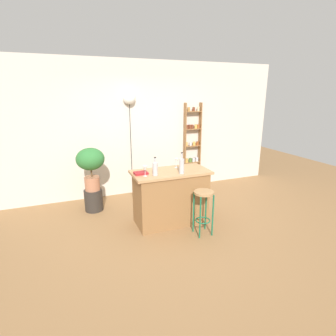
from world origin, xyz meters
TOP-DOWN VIEW (x-y plane):
  - ground at (0.00, 0.00)m, footprint 12.00×12.00m
  - back_wall at (0.00, 1.95)m, footprint 6.40×0.10m
  - kitchen_counter at (0.00, 0.30)m, footprint 1.27×0.63m
  - bar_stool at (0.31, -0.26)m, footprint 0.30×0.30m
  - spice_shelf at (1.15, 1.82)m, footprint 0.40×0.12m
  - plant_stool at (-1.17, 1.26)m, footprint 0.34×0.34m
  - potted_plant at (-1.17, 1.26)m, footprint 0.51×0.46m
  - bottle_wine_red at (-0.31, 0.17)m, footprint 0.08×0.08m
  - bottle_vinegar at (0.11, 0.11)m, footprint 0.08×0.08m
  - wine_glass_left at (-0.47, 0.19)m, footprint 0.07×0.07m
  - wine_glass_center at (0.17, 0.46)m, footprint 0.07×0.07m
  - cookbook at (-0.50, 0.32)m, footprint 0.22×0.16m
  - pendant_globe_light at (-0.28, 1.84)m, footprint 0.25×0.25m

SIDE VIEW (x-z plane):
  - ground at x=0.00m, z-range 0.00..0.00m
  - plant_stool at x=-1.17m, z-range 0.00..0.40m
  - kitchen_counter at x=0.00m, z-range 0.00..0.91m
  - bar_stool at x=0.31m, z-range 0.16..0.87m
  - potted_plant at x=-1.17m, z-range 0.52..1.32m
  - cookbook at x=-0.50m, z-range 0.91..0.94m
  - spice_shelf at x=1.15m, z-range 0.03..1.96m
  - bottle_wine_red at x=-0.31m, z-range 0.87..1.16m
  - wine_glass_left at x=-0.47m, z-range 0.94..1.11m
  - wine_glass_center at x=0.17m, z-range 0.94..1.11m
  - bottle_vinegar at x=0.11m, z-range 0.87..1.21m
  - back_wall at x=0.00m, z-range 0.00..2.80m
  - pendant_globe_light at x=-0.28m, z-range 0.94..3.11m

